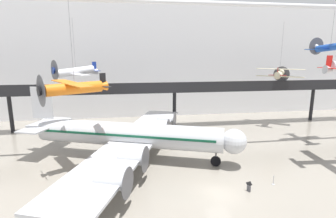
{
  "coord_description": "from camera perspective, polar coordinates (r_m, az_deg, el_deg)",
  "views": [
    {
      "loc": [
        -9.07,
        -23.72,
        14.18
      ],
      "look_at": [
        -4.27,
        7.27,
        7.55
      ],
      "focal_mm": 28.0,
      "sensor_mm": 36.0,
      "label": 1
    }
  ],
  "objects": [
    {
      "name": "ground_plane",
      "position": [
        29.09,
        11.07,
        -17.48
      ],
      "size": [
        260.0,
        260.0,
        0.0
      ],
      "primitive_type": "plane",
      "color": "gray"
    },
    {
      "name": "hangar_back_wall",
      "position": [
        61.17,
        -0.29,
        10.55
      ],
      "size": [
        140.0,
        3.0,
        25.41
      ],
      "color": "white",
      "rests_on": "ground"
    },
    {
      "name": "mezzanine_walkway",
      "position": [
        50.5,
        1.62,
        4.2
      ],
      "size": [
        110.0,
        3.2,
        9.02
      ],
      "color": "black",
      "rests_on": "ground"
    },
    {
      "name": "ceiling_truss_beam",
      "position": [
        36.84,
        6.03,
        22.03
      ],
      "size": [
        120.0,
        0.6,
        0.6
      ],
      "color": "silver"
    },
    {
      "name": "airliner_silver_main",
      "position": [
        36.05,
        -8.84,
        -5.6
      ],
      "size": [
        30.34,
        35.49,
        9.63
      ],
      "rotation": [
        0.0,
        0.0,
        -0.36
      ],
      "color": "silver",
      "rests_on": "ground"
    },
    {
      "name": "suspended_plane_orange_highwing",
      "position": [
        31.86,
        -19.65,
        4.37
      ],
      "size": [
        8.21,
        9.13,
        11.55
      ],
      "rotation": [
        0.0,
        0.0,
        3.67
      ],
      "color": "orange"
    },
    {
      "name": "suspended_plane_white_twin",
      "position": [
        49.52,
        -19.41,
        7.71
      ],
      "size": [
        8.3,
        9.12,
        10.49
      ],
      "rotation": [
        0.0,
        0.0,
        3.71
      ],
      "color": "silver"
    },
    {
      "name": "suspended_plane_cream_biplane",
      "position": [
        56.35,
        23.12,
        7.05
      ],
      "size": [
        7.81,
        7.34,
        11.68
      ],
      "rotation": [
        0.0,
        0.0,
        0.9
      ],
      "color": "beige"
    },
    {
      "name": "suspended_plane_blue_trainer",
      "position": [
        47.36,
        31.84,
        11.31
      ],
      "size": [
        7.61,
        6.22,
        6.34
      ],
      "rotation": [
        0.0,
        0.0,
        1.64
      ],
      "color": "#1E4CAD"
    },
    {
      "name": "stanchion_barrier",
      "position": [
        32.21,
        21.96,
        -14.47
      ],
      "size": [
        0.36,
        0.36,
        1.08
      ],
      "color": "#B2B5BA",
      "rests_on": "ground"
    },
    {
      "name": "info_sign_pedestal",
      "position": [
        29.84,
        17.18,
        -16.02
      ],
      "size": [
        0.42,
        0.7,
        1.24
      ],
      "rotation": [
        0.0,
        0.0,
        0.51
      ],
      "color": "#4C4C51",
      "rests_on": "ground"
    }
  ]
}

